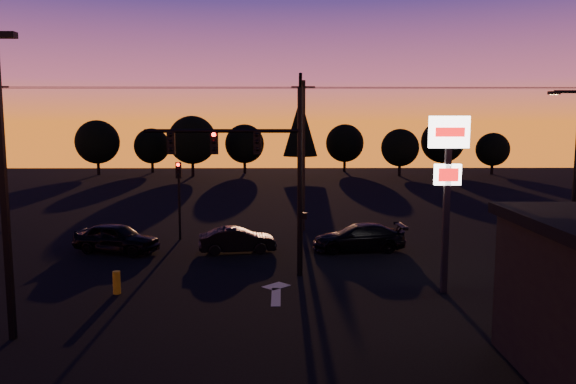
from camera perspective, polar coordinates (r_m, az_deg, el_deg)
name	(u,v)px	position (r m, az deg, el deg)	size (l,w,h in m)	color
ground	(262,306)	(20.64, -2.67, -11.46)	(120.00, 120.00, 0.00)	black
lane_arrow	(276,292)	(22.21, -1.21, -10.07)	(1.20, 3.10, 0.01)	beige
traffic_signal_mast	(262,161)	(23.61, -2.64, 3.15)	(6.79, 0.52, 8.58)	black
secondary_signal	(179,189)	(31.77, -11.02, 0.31)	(0.30, 0.31, 4.35)	black
parking_lot_light	(2,167)	(18.52, -27.03, 2.29)	(1.25, 0.30, 9.14)	black
pylon_sign	(448,166)	(22.02, 15.93, 2.53)	(1.50, 0.28, 6.80)	black
streetlight	(574,170)	(28.39, 27.05, 2.01)	(1.55, 0.35, 8.00)	black
utility_pole_0	(1,155)	(37.53, -27.15, 3.34)	(1.40, 0.26, 9.00)	black
utility_pole_1	(303,155)	(33.63, 1.53, 3.77)	(1.40, 0.26, 9.00)	black
power_wires	(303,88)	(33.62, 1.56, 10.55)	(36.00, 1.22, 0.07)	black
bollard	(117,283)	(22.80, -17.01, -8.79)	(0.30, 0.30, 0.89)	gold
tree_0	(97,142)	(73.20, -18.80, 4.83)	(5.36, 5.36, 6.74)	black
tree_1	(152,146)	(74.51, -13.66, 4.56)	(4.54, 4.54, 5.71)	black
tree_2	(192,140)	(68.42, -9.70, 5.23)	(5.77, 5.78, 7.26)	black
tree_3	(245,144)	(71.75, -4.44, 4.90)	(4.95, 4.95, 6.22)	black
tree_4	(300,127)	(68.58, 1.26, 6.64)	(4.18, 4.18, 9.50)	black
tree_5	(345,143)	(74.06, 5.79, 4.96)	(4.95, 4.95, 6.22)	black
tree_6	(400,148)	(69.11, 11.31, 4.44)	(4.54, 4.54, 5.71)	black
tree_7	(443,142)	(73.44, 15.44, 4.96)	(5.36, 5.36, 6.74)	black
tree_8	(493,149)	(74.42, 20.08, 4.09)	(4.12, 4.12, 5.19)	black
car_left	(117,238)	(29.73, -17.02, -4.48)	(1.76, 4.37, 1.49)	black
car_mid	(237,240)	(28.54, -5.17, -4.89)	(1.35, 3.86, 1.27)	black
car_right	(359,237)	(29.07, 7.19, -4.59)	(1.93, 4.74, 1.38)	black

